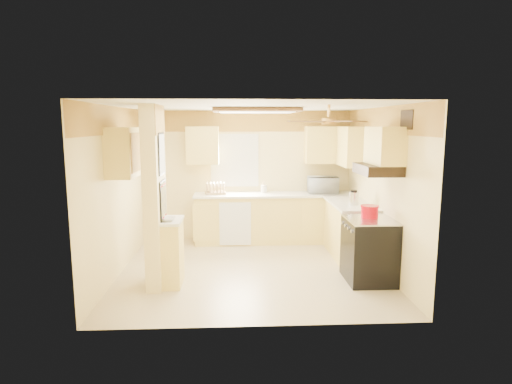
{
  "coord_description": "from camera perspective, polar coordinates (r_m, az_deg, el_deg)",
  "views": [
    {
      "loc": [
        -0.25,
        -6.39,
        2.25
      ],
      "look_at": [
        0.09,
        0.35,
        1.17
      ],
      "focal_mm": 30.0,
      "sensor_mm": 36.0,
      "label": 1
    }
  ],
  "objects": [
    {
      "name": "wall_left",
      "position": [
        6.7,
        -17.97,
        0.06
      ],
      "size": [
        0.0,
        3.8,
        3.8
      ],
      "primitive_type": "plane",
      "rotation": [
        1.57,
        0.0,
        1.57
      ],
      "color": "#FBE499",
      "rests_on": "floor"
    },
    {
      "name": "upper_cab_left_wall",
      "position": [
        6.35,
        -17.28,
        5.07
      ],
      "size": [
        0.35,
        0.75,
        0.7
      ],
      "primitive_type": "cube",
      "color": "#FFE06B",
      "rests_on": "wall_left"
    },
    {
      "name": "window",
      "position": [
        8.31,
        -2.86,
        4.24
      ],
      "size": [
        0.92,
        0.02,
        1.02
      ],
      "color": "white",
      "rests_on": "wall_back"
    },
    {
      "name": "bowl",
      "position": [
        5.96,
        -11.65,
        -3.54
      ],
      "size": [
        0.23,
        0.23,
        0.05
      ],
      "primitive_type": "imported",
      "rotation": [
        0.0,
        0.0,
        0.04
      ],
      "color": "white",
      "rests_on": "ledge_top"
    },
    {
      "name": "floor",
      "position": [
        6.78,
        -0.6,
        -10.3
      ],
      "size": [
        4.0,
        4.0,
        0.0
      ],
      "primitive_type": "plane",
      "color": "tan",
      "rests_on": "ground"
    },
    {
      "name": "lower_cabinets_back",
      "position": [
        8.22,
        2.44,
        -3.57
      ],
      "size": [
        3.0,
        0.6,
        0.9
      ],
      "primitive_type": "cube",
      "color": "#FFE06B",
      "rests_on": "floor"
    },
    {
      "name": "microwave",
      "position": [
        8.26,
        8.9,
        0.95
      ],
      "size": [
        0.59,
        0.42,
        0.31
      ],
      "primitive_type": "imported",
      "rotation": [
        0.0,
        0.0,
        3.08
      ],
      "color": "white",
      "rests_on": "countertop_back"
    },
    {
      "name": "countertop_back",
      "position": [
        8.13,
        2.47,
        -0.35
      ],
      "size": [
        3.04,
        0.64,
        0.04
      ],
      "primitive_type": "cube",
      "color": "white",
      "rests_on": "lower_cabinets_back"
    },
    {
      "name": "stove",
      "position": [
        6.4,
        14.84,
        -7.45
      ],
      "size": [
        0.68,
        0.77,
        0.92
      ],
      "color": "black",
      "rests_on": "floor"
    },
    {
      "name": "vent_grate",
      "position": [
        5.93,
        19.49,
        9.07
      ],
      "size": [
        0.02,
        0.4,
        0.25
      ],
      "primitive_type": "cube",
      "color": "black",
      "rests_on": "wall_right"
    },
    {
      "name": "utensil_crock",
      "position": [
        8.21,
        1.06,
        0.42
      ],
      "size": [
        0.11,
        0.11,
        0.22
      ],
      "color": "white",
      "rests_on": "countertop_back"
    },
    {
      "name": "lower_cabinets_right",
      "position": [
        7.48,
        12.39,
        -5.06
      ],
      "size": [
        0.6,
        1.4,
        0.9
      ],
      "primitive_type": "cube",
      "color": "#FFE06B",
      "rests_on": "floor"
    },
    {
      "name": "upper_cab_over_stove",
      "position": [
        6.21,
        16.77,
        5.94
      ],
      "size": [
        0.35,
        0.76,
        0.52
      ],
      "primitive_type": "cube",
      "color": "#FFE06B",
      "rests_on": "wall_right"
    },
    {
      "name": "dish_rack",
      "position": [
        8.11,
        -5.44,
        0.31
      ],
      "size": [
        0.41,
        0.32,
        0.21
      ],
      "color": "#D7B37C",
      "rests_on": "countertop_back"
    },
    {
      "name": "upper_cab_back_right",
      "position": [
        8.32,
        9.69,
        6.2
      ],
      "size": [
        0.9,
        0.35,
        0.7
      ],
      "primitive_type": "cube",
      "color": "#FFE06B",
      "rests_on": "wall_back"
    },
    {
      "name": "poster_menu",
      "position": [
        5.94,
        -12.49,
        5.02
      ],
      "size": [
        0.02,
        0.42,
        0.57
      ],
      "color": "black",
      "rests_on": "partition_column"
    },
    {
      "name": "ledge_top",
      "position": [
        6.05,
        -11.18,
        -3.77
      ],
      "size": [
        0.28,
        0.58,
        0.04
      ],
      "primitive_type": "cube",
      "color": "white",
      "rests_on": "partition_ledge"
    },
    {
      "name": "upper_cab_back_left",
      "position": [
        8.15,
        -7.12,
        6.2
      ],
      "size": [
        0.6,
        0.35,
        0.7
      ],
      "primitive_type": "cube",
      "color": "#FFE06B",
      "rests_on": "wall_back"
    },
    {
      "name": "partition_column",
      "position": [
        6.03,
        -13.34,
        -0.7
      ],
      "size": [
        0.2,
        0.7,
        2.5
      ],
      "primitive_type": "cube",
      "color": "#FBE499",
      "rests_on": "floor"
    },
    {
      "name": "range_hood",
      "position": [
        6.2,
        15.89,
        2.92
      ],
      "size": [
        0.5,
        0.76,
        0.14
      ],
      "primitive_type": "cube",
      "color": "black",
      "rests_on": "upper_cab_over_stove"
    },
    {
      "name": "ceiling_light_panel",
      "position": [
        6.9,
        0.04,
        10.79
      ],
      "size": [
        1.35,
        0.95,
        0.06
      ],
      "color": "brown",
      "rests_on": "ceiling"
    },
    {
      "name": "wall_front",
      "position": [
        4.61,
        0.31,
        -3.43
      ],
      "size": [
        4.0,
        0.0,
        4.0
      ],
      "primitive_type": "plane",
      "rotation": [
        -1.57,
        0.0,
        0.0
      ],
      "color": "#FBE499",
      "rests_on": "floor"
    },
    {
      "name": "partition_ledge",
      "position": [
        6.17,
        -11.04,
        -8.03
      ],
      "size": [
        0.25,
        0.55,
        0.9
      ],
      "primitive_type": "cube",
      "color": "#FFE06B",
      "rests_on": "floor"
    },
    {
      "name": "poster_nashville",
      "position": [
        6.02,
        -12.28,
        -1.17
      ],
      "size": [
        0.02,
        0.42,
        0.57
      ],
      "color": "black",
      "rests_on": "partition_column"
    },
    {
      "name": "kettle",
      "position": [
        7.15,
        12.9,
        -0.78
      ],
      "size": [
        0.16,
        0.16,
        0.24
      ],
      "color": "silver",
      "rests_on": "countertop_right"
    },
    {
      "name": "ceiling",
      "position": [
        6.4,
        -0.64,
        11.33
      ],
      "size": [
        4.0,
        4.0,
        0.0
      ],
      "primitive_type": "plane",
      "rotation": [
        3.14,
        0.0,
        0.0
      ],
      "color": "white",
      "rests_on": "wall_back"
    },
    {
      "name": "wallpaper_border",
      "position": [
        8.28,
        -1.15,
        9.43
      ],
      "size": [
        4.0,
        0.02,
        0.4
      ],
      "primitive_type": "cube",
      "color": "#FFC14B",
      "rests_on": "wall_back"
    },
    {
      "name": "wall_back",
      "position": [
        8.35,
        -1.13,
        2.21
      ],
      "size": [
        4.0,
        0.0,
        4.0
      ],
      "primitive_type": "plane",
      "rotation": [
        1.57,
        0.0,
        0.0
      ],
      "color": "#FBE499",
      "rests_on": "floor"
    },
    {
      "name": "wall_right",
      "position": [
        6.85,
        16.35,
        0.32
      ],
      "size": [
        0.0,
        3.8,
        3.8
      ],
      "primitive_type": "plane",
      "rotation": [
        1.57,
        0.0,
        -1.57
      ],
      "color": "#FBE499",
      "rests_on": "floor"
    },
    {
      "name": "ceiling_fan",
      "position": [
        5.83,
        9.65,
        9.32
      ],
      "size": [
        1.15,
        1.15,
        0.26
      ],
      "color": "gold",
      "rests_on": "ceiling"
    },
    {
      "name": "countertop_right",
      "position": [
        7.38,
        12.44,
        -1.52
      ],
      "size": [
        0.64,
        1.44,
        0.04
      ],
      "primitive_type": "cube",
      "color": "white",
      "rests_on": "lower_cabinets_right"
    },
    {
      "name": "dishwasher_panel",
      "position": [
        7.89,
        -2.79,
        -4.26
      ],
      "size": [
        0.58,
        0.02,
        0.8
      ],
      "primitive_type": "cube",
      "color": "white",
      "rests_on": "lower_cabinets_back"
    },
    {
      "name": "dutch_oven",
      "position": [
        6.37,
        14.91,
        -2.51
      ],
      "size": [
        0.26,
        0.26,
        0.18
      ],
      "color": "#C10312",
      "rests_on": "stove"
    },
    {
      "name": "upper_cab_right",
      "position": [
        7.93,
        12.38,
        5.98
      ],
      "size": [
        0.35,
        1.0,
        0.7
      ],
      "primitive_type": "cube",
      "color": "#FFE06B",
      "rests_on": "wall_right"
    }
  ]
}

